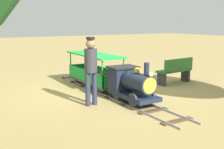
% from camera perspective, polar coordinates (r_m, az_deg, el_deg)
% --- Properties ---
extents(ground_plane, '(60.00, 60.00, 0.00)m').
position_cam_1_polar(ground_plane, '(7.99, -0.84, -3.62)').
color(ground_plane, '#A38C51').
extents(track, '(0.77, 6.05, 0.04)m').
position_cam_1_polar(track, '(7.89, -0.42, -3.68)').
color(track, gray).
rests_on(track, ground_plane).
extents(locomotive, '(0.73, 1.45, 1.02)m').
position_cam_1_polar(locomotive, '(6.94, 3.88, -1.75)').
color(locomotive, '#192338').
rests_on(locomotive, ground_plane).
extents(passenger_car, '(0.83, 2.35, 0.97)m').
position_cam_1_polar(passenger_car, '(8.57, -3.48, 0.23)').
color(passenger_car, '#3F3F3F').
rests_on(passenger_car, ground_plane).
extents(conductor_person, '(0.30, 0.30, 1.62)m').
position_cam_1_polar(conductor_person, '(6.60, -4.28, 1.80)').
color(conductor_person, '#282D47').
rests_on(conductor_person, ground_plane).
extents(park_bench, '(1.33, 0.53, 0.82)m').
position_cam_1_polar(park_bench, '(9.26, 12.66, 0.73)').
color(park_bench, '#2D6B33').
rests_on(park_bench, ground_plane).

